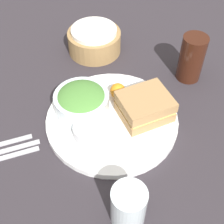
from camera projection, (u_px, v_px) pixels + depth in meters
ground_plane at (112, 122)px, 0.76m from camera, size 4.00×4.00×0.00m
plate at (112, 120)px, 0.75m from camera, size 0.32×0.32×0.02m
sandwich at (145, 106)px, 0.73m from camera, size 0.13×0.12×0.06m
salad_bowl at (82, 101)px, 0.74m from camera, size 0.13×0.13×0.06m
dressing_cup at (87, 131)px, 0.70m from camera, size 0.06×0.06×0.03m
orange_wedge at (118, 91)px, 0.78m from camera, size 0.04×0.04×0.04m
drink_glass at (192, 58)px, 0.82m from camera, size 0.07×0.07×0.13m
bread_basket at (94, 40)px, 0.92m from camera, size 0.16×0.16×0.08m
water_glass at (128, 206)px, 0.57m from camera, size 0.07×0.07×0.10m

